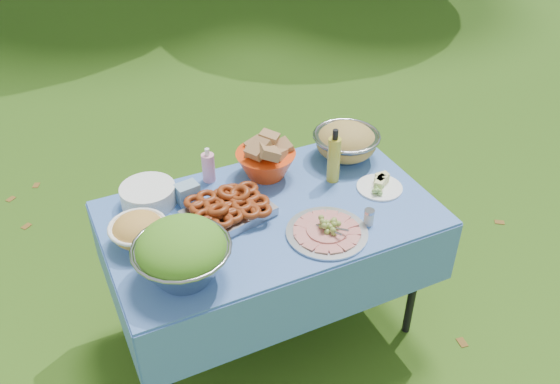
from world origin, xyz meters
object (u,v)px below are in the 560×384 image
Objects in this scene: plate_stack at (148,195)px; pasta_bowl_steel at (346,141)px; charcuterie_platter at (327,227)px; bread_bowl at (266,158)px; oil_bottle at (334,156)px; salad_bowl at (182,253)px; picnic_table at (271,274)px.

plate_stack is 0.75× the size of pasta_bowl_steel.
charcuterie_platter is at bearing -127.65° from pasta_bowl_steel.
charcuterie_platter is (0.05, -0.52, -0.06)m from bread_bowl.
pasta_bowl_steel is at bearing 52.35° from charcuterie_platter.
oil_bottle is (0.27, -0.18, 0.04)m from bread_bowl.
salad_bowl is at bearing -154.40° from pasta_bowl_steel.
picnic_table is at bearing 122.74° from charcuterie_platter.
oil_bottle reaches higher than plate_stack.
charcuterie_platter is at bearing -40.66° from plate_stack.
plate_stack is 0.90× the size of oil_bottle.
oil_bottle reaches higher than bread_bowl.
plate_stack is at bearing 89.72° from salad_bowl.
bread_bowl reaches higher than picnic_table.
salad_bowl reaches higher than pasta_bowl_steel.
picnic_table is 0.51m from charcuterie_platter.
oil_bottle is (-0.16, -0.15, 0.05)m from pasta_bowl_steel.
picnic_table is 0.76m from pasta_bowl_steel.
pasta_bowl_steel is 0.63m from charcuterie_platter.
charcuterie_platter is at bearing -122.96° from oil_bottle.
salad_bowl reaches higher than charcuterie_platter.
salad_bowl is at bearing -90.28° from plate_stack.
plate_stack reaches higher than picnic_table.
bread_bowl reaches higher than charcuterie_platter.
picnic_table is at bearing -32.16° from plate_stack.
picnic_table is 5.05× the size of bread_bowl.
picnic_table is 4.15× the size of charcuterie_platter.
salad_bowl is 1.52× the size of plate_stack.
pasta_bowl_steel is (1.01, 0.48, -0.04)m from salad_bowl.
salad_bowl is at bearing 178.97° from charcuterie_platter.
plate_stack is at bearing 166.93° from oil_bottle.
salad_bowl is (-0.47, -0.23, 0.51)m from picnic_table.
pasta_bowl_steel is at bearing -2.93° from bread_bowl.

